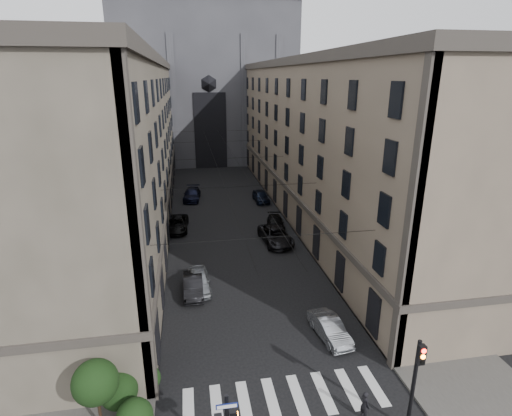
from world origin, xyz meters
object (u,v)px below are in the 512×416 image
car_left_near (199,281)px  car_left_midnear (193,286)px  gothic_tower (205,71)px  car_right_midnear (276,236)px  pedestrian (365,405)px  car_left_midfar (177,224)px  car_right_midfar (276,223)px  traffic_light_right (416,376)px  car_right_far (261,196)px  car_left_far (192,194)px  car_right_near (330,328)px

car_left_near → car_left_midnear: 0.79m
gothic_tower → car_left_near: gothic_tower is taller
car_right_midnear → pedestrian: 23.08m
car_left_midnear → car_left_midfar: 14.65m
car_left_midfar → pedestrian: bearing=-67.8°
car_left_midfar → car_right_midfar: size_ratio=1.21×
traffic_light_right → car_right_far: size_ratio=1.11×
gothic_tower → car_left_far: size_ratio=10.58×
car_left_near → car_left_midfar: size_ratio=0.84×
car_left_near → pedestrian: 16.69m
car_left_near → car_left_far: 25.65m
car_right_midfar → car_right_near: bearing=-85.4°
gothic_tower → car_right_far: size_ratio=12.39×
traffic_light_right → car_right_midnear: size_ratio=0.88×
traffic_light_right → car_left_midnear: (-10.27, 15.14, -2.57)m
car_left_near → car_right_midnear: bearing=42.8°
traffic_light_right → pedestrian: (-1.87, 1.08, -2.49)m
gothic_tower → car_right_midfar: (5.13, -44.71, -17.14)m
traffic_light_right → car_left_midnear: bearing=124.2°
car_left_midnear → car_right_far: car_right_far is taller
gothic_tower → car_left_midnear: 60.54m
car_right_midnear → pedestrian: bearing=-96.0°
car_left_near → car_right_midnear: 11.87m
gothic_tower → car_right_midnear: bearing=-85.1°
car_left_far → car_right_midnear: 19.20m
car_left_midnear → car_right_near: (8.93, -7.38, -0.03)m
car_left_near → car_right_near: size_ratio=1.09×
car_left_far → car_right_near: (8.46, -33.65, -0.10)m
car_right_midnear → pedestrian: size_ratio=3.69×
gothic_tower → car_right_near: (4.26, -65.27, -17.10)m
car_right_midfar → car_right_far: (0.21, 10.46, 0.14)m
car_left_near → car_right_near: (8.46, -8.00, -0.09)m
car_left_far → car_right_midnear: bearing=-58.1°
car_left_far → car_right_midfar: car_left_far is taller
car_right_midfar → car_left_midnear: bearing=-119.6°
car_right_midfar → car_right_far: bearing=95.9°
car_left_far → car_right_midfar: 16.08m
car_left_far → car_right_near: bearing=-69.9°
car_right_near → car_right_midnear: size_ratio=0.72×
gothic_tower → car_left_far: 36.15m
gothic_tower → traffic_light_right: (5.60, -73.04, -14.51)m
car_right_midfar → car_right_far: car_right_far is taller
car_left_midnear → car_right_near: bearing=-39.8°
car_right_midnear → pedestrian: (-0.47, -23.07, -0.02)m
car_right_near → car_right_far: bearing=80.1°
car_left_midnear → car_left_far: (0.47, 26.27, 0.07)m
car_right_midnear → car_right_far: size_ratio=1.26×
car_left_near → car_right_midnear: (8.40, 8.39, 0.04)m
traffic_light_right → car_right_far: (-0.26, 38.78, -2.49)m
car_right_far → pedestrian: pedestrian is taller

